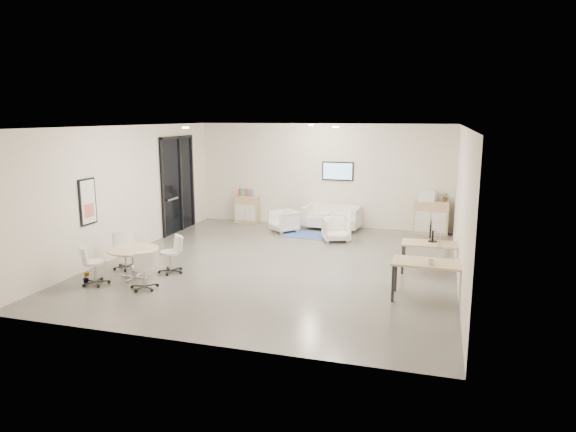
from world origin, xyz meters
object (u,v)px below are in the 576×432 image
(sideboard_right, at_px, (431,218))
(round_table, at_px, (133,253))
(desk_front, at_px, (431,266))
(sideboard_left, at_px, (247,209))
(loveseat, at_px, (332,218))
(armchair_right, at_px, (336,228))
(armchair_left, at_px, (284,220))
(desk_rear, at_px, (432,246))

(sideboard_right, height_order, round_table, sideboard_right)
(desk_front, bearing_deg, round_table, -174.55)
(sideboard_left, xyz_separation_m, desk_front, (5.91, -5.78, 0.23))
(sideboard_right, bearing_deg, loveseat, -176.80)
(round_table, bearing_deg, sideboard_right, 45.83)
(loveseat, height_order, armchair_right, loveseat)
(desk_front, height_order, round_table, desk_front)
(armchair_left, bearing_deg, loveseat, 72.20)
(desk_rear, distance_m, desk_front, 1.78)
(armchair_left, height_order, desk_rear, armchair_left)
(sideboard_right, distance_m, armchair_left, 4.34)
(desk_front, bearing_deg, desk_rear, 91.56)
(sideboard_left, xyz_separation_m, desk_rear, (5.90, -4.00, 0.17))
(armchair_left, height_order, desk_front, desk_front)
(sideboard_right, relative_size, armchair_left, 1.38)
(sideboard_right, bearing_deg, desk_front, -88.93)
(sideboard_left, height_order, round_table, sideboard_left)
(sideboard_right, xyz_separation_m, desk_rear, (0.10, -3.97, 0.12))
(sideboard_left, relative_size, desk_front, 0.61)
(sideboard_right, xyz_separation_m, loveseat, (-2.93, -0.16, -0.15))
(armchair_right, relative_size, desk_front, 0.51)
(sideboard_left, distance_m, desk_rear, 7.13)
(armchair_right, height_order, round_table, armchair_right)
(sideboard_right, height_order, armchair_right, sideboard_right)
(loveseat, relative_size, round_table, 1.64)
(sideboard_left, distance_m, sideboard_right, 5.80)
(desk_rear, bearing_deg, sideboard_right, 91.15)
(sideboard_left, bearing_deg, round_table, -91.86)
(desk_front, xyz_separation_m, round_table, (-6.11, -0.43, -0.10))
(sideboard_left, bearing_deg, armchair_right, -27.19)
(round_table, bearing_deg, sideboard_left, 88.14)
(sideboard_left, distance_m, loveseat, 2.88)
(sideboard_left, height_order, desk_rear, sideboard_left)
(sideboard_right, bearing_deg, desk_rear, -88.51)
(sideboard_left, height_order, loveseat, sideboard_left)
(desk_rear, bearing_deg, round_table, -160.44)
(sideboard_right, distance_m, armchair_right, 3.00)
(sideboard_left, height_order, armchair_right, sideboard_left)
(sideboard_left, height_order, sideboard_right, sideboard_right)
(armchair_right, bearing_deg, round_table, -149.13)
(armchair_right, relative_size, desk_rear, 0.56)
(sideboard_right, relative_size, loveseat, 0.56)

